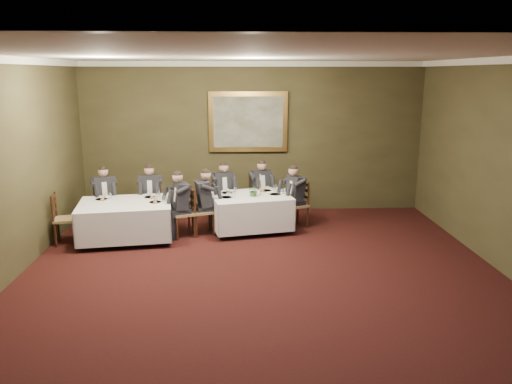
{
  "coord_description": "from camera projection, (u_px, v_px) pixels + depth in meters",
  "views": [
    {
      "loc": [
        -0.41,
        -6.71,
        3.25
      ],
      "look_at": [
        -0.05,
        2.03,
        1.15
      ],
      "focal_mm": 35.0,
      "sensor_mm": 36.0,
      "label": 1
    }
  ],
  "objects": [
    {
      "name": "ceiling",
      "position": [
        266.0,
        53.0,
        6.48
      ],
      "size": [
        8.0,
        10.0,
        0.1
      ],
      "primitive_type": "cube",
      "color": "silver",
      "rests_on": "back_wall"
    },
    {
      "name": "crown_molding",
      "position": [
        266.0,
        57.0,
        6.49
      ],
      "size": [
        8.0,
        10.0,
        0.12
      ],
      "color": "white",
      "rests_on": "back_wall"
    },
    {
      "name": "chair_main_endright",
      "position": [
        296.0,
        214.0,
        10.73
      ],
      "size": [
        0.57,
        0.58,
        1.0
      ],
      "rotation": [
        0.0,
        0.0,
        2.03
      ],
      "color": "olive",
      "rests_on": "ground"
    },
    {
      "name": "chair_sec_backleft",
      "position": [
        106.0,
        215.0,
        10.68
      ],
      "size": [
        0.56,
        0.54,
        1.0
      ],
      "rotation": [
        0.0,
        0.0,
        3.49
      ],
      "color": "olive",
      "rests_on": "ground"
    },
    {
      "name": "diner_main_backleft",
      "position": [
        223.0,
        199.0,
        11.09
      ],
      "size": [
        0.53,
        0.58,
        1.35
      ],
      "rotation": [
        0.0,
        0.0,
        3.47
      ],
      "color": "black",
      "rests_on": "chair_main_backleft"
    },
    {
      "name": "diner_sec_backleft",
      "position": [
        105.0,
        204.0,
        10.62
      ],
      "size": [
        0.54,
        0.59,
        1.35
      ],
      "rotation": [
        0.0,
        0.0,
        3.49
      ],
      "color": "black",
      "rests_on": "chair_sec_backleft"
    },
    {
      "name": "back_wall",
      "position": [
        253.0,
        138.0,
        11.74
      ],
      "size": [
        8.0,
        0.1,
        3.5
      ],
      "primitive_type": "cube",
      "color": "#37301B",
      "rests_on": "ground"
    },
    {
      "name": "diner_sec_endright",
      "position": [
        183.0,
        212.0,
        10.03
      ],
      "size": [
        0.6,
        0.55,
        1.35
      ],
      "rotation": [
        0.0,
        0.0,
        1.97
      ],
      "color": "black",
      "rests_on": "chair_sec_endright"
    },
    {
      "name": "table_second",
      "position": [
        126.0,
        218.0,
        9.85
      ],
      "size": [
        1.97,
        1.6,
        0.67
      ],
      "rotation": [
        0.0,
        0.0,
        0.14
      ],
      "color": "black",
      "rests_on": "ground"
    },
    {
      "name": "place_setting_table_second",
      "position": [
        104.0,
        197.0,
        10.07
      ],
      "size": [
        0.33,
        0.31,
        0.14
      ],
      "color": "white",
      "rests_on": "table_second"
    },
    {
      "name": "chair_sec_backright",
      "position": [
        152.0,
        212.0,
        10.85
      ],
      "size": [
        0.47,
        0.45,
        1.0
      ],
      "rotation": [
        0.0,
        0.0,
        3.21
      ],
      "color": "olive",
      "rests_on": "ground"
    },
    {
      "name": "diner_main_backright",
      "position": [
        260.0,
        196.0,
        11.3
      ],
      "size": [
        0.54,
        0.58,
        1.35
      ],
      "rotation": [
        0.0,
        0.0,
        3.48
      ],
      "color": "black",
      "rests_on": "chair_main_backright"
    },
    {
      "name": "diner_sec_backright",
      "position": [
        151.0,
        202.0,
        10.79
      ],
      "size": [
        0.44,
        0.51,
        1.35
      ],
      "rotation": [
        0.0,
        0.0,
        3.21
      ],
      "color": "black",
      "rests_on": "chair_sec_backright"
    },
    {
      "name": "chair_main_backleft",
      "position": [
        223.0,
        209.0,
        11.16
      ],
      "size": [
        0.55,
        0.54,
        1.0
      ],
      "rotation": [
        0.0,
        0.0,
        3.47
      ],
      "color": "olive",
      "rests_on": "ground"
    },
    {
      "name": "painting",
      "position": [
        248.0,
        122.0,
        11.59
      ],
      "size": [
        1.83,
        0.09,
        1.39
      ],
      "color": "#E0B452",
      "rests_on": "back_wall"
    },
    {
      "name": "chair_sec_endright",
      "position": [
        184.0,
        223.0,
        10.09
      ],
      "size": [
        0.56,
        0.57,
        1.0
      ],
      "rotation": [
        0.0,
        0.0,
        1.97
      ],
      "color": "olive",
      "rests_on": "ground"
    },
    {
      "name": "diner_main_endleft",
      "position": [
        203.0,
        210.0,
        10.19
      ],
      "size": [
        0.57,
        0.52,
        1.35
      ],
      "rotation": [
        0.0,
        0.0,
        -1.29
      ],
      "color": "black",
      "rests_on": "chair_main_endleft"
    },
    {
      "name": "chair_main_backright",
      "position": [
        260.0,
        206.0,
        11.36
      ],
      "size": [
        0.55,
        0.54,
        1.0
      ],
      "rotation": [
        0.0,
        0.0,
        3.48
      ],
      "color": "olive",
      "rests_on": "ground"
    },
    {
      "name": "ground",
      "position": [
        265.0,
        301.0,
        7.29
      ],
      "size": [
        10.0,
        10.0,
        0.0
      ],
      "primitive_type": "plane",
      "color": "black",
      "rests_on": "ground"
    },
    {
      "name": "diner_main_endright",
      "position": [
        296.0,
        204.0,
        10.67
      ],
      "size": [
        0.61,
        0.57,
        1.35
      ],
      "rotation": [
        0.0,
        0.0,
        2.03
      ],
      "color": "black",
      "rests_on": "chair_main_endright"
    },
    {
      "name": "candlestick",
      "position": [
        260.0,
        187.0,
        10.37
      ],
      "size": [
        0.07,
        0.07,
        0.46
      ],
      "color": "gold",
      "rests_on": "table_main"
    },
    {
      "name": "chair_sec_endleft",
      "position": [
        66.0,
        229.0,
        9.69
      ],
      "size": [
        0.49,
        0.51,
        1.0
      ],
      "rotation": [
        0.0,
        0.0,
        -1.39
      ],
      "color": "olive",
      "rests_on": "ground"
    },
    {
      "name": "chair_main_endleft",
      "position": [
        203.0,
        221.0,
        10.24
      ],
      "size": [
        0.53,
        0.54,
        1.0
      ],
      "rotation": [
        0.0,
        0.0,
        -1.29
      ],
      "color": "olive",
      "rests_on": "ground"
    },
    {
      "name": "table_main",
      "position": [
        250.0,
        210.0,
        10.44
      ],
      "size": [
        1.83,
        1.53,
        0.67
      ],
      "rotation": [
        0.0,
        0.0,
        0.21
      ],
      "color": "black",
      "rests_on": "ground"
    },
    {
      "name": "place_setting_table_main",
      "position": [
        230.0,
        191.0,
        10.61
      ],
      "size": [
        0.33,
        0.31,
        0.14
      ],
      "color": "white",
      "rests_on": "table_main"
    },
    {
      "name": "centerpiece",
      "position": [
        254.0,
        190.0,
        10.24
      ],
      "size": [
        0.28,
        0.25,
        0.27
      ],
      "primitive_type": "imported",
      "rotation": [
        0.0,
        0.0,
        -0.19
      ],
      "color": "#2D5926",
      "rests_on": "table_main"
    }
  ]
}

